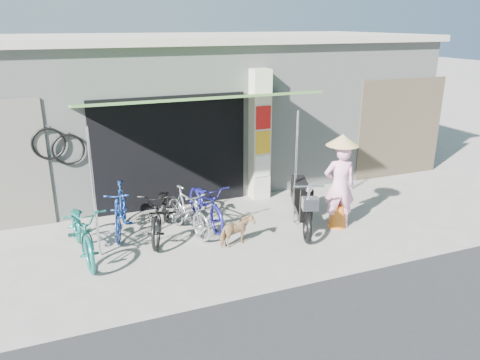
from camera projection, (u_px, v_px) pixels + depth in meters
name	position (u px, v px, depth m)	size (l,w,h in m)	color
ground	(269.00, 245.00, 8.78)	(80.00, 80.00, 0.00)	gray
bicycle_shop	(191.00, 105.00, 12.67)	(12.30, 5.30, 3.66)	#959A93
shop_pillar	(259.00, 135.00, 10.75)	(0.42, 0.44, 3.00)	beige
awning	(195.00, 101.00, 9.09)	(4.60, 1.88, 2.72)	#40692F
neighbour_right	(400.00, 128.00, 12.39)	(2.60, 0.06, 2.60)	brown
bike_teal	(82.00, 230.00, 8.20)	(0.69, 1.97, 1.04)	#16655C
bike_blue	(120.00, 210.00, 9.12)	(0.47, 1.65, 0.99)	navy
bike_black	(162.00, 211.00, 9.03)	(0.68, 1.94, 1.02)	black
bike_silver	(188.00, 211.00, 9.15)	(0.44, 1.55, 0.93)	silver
bike_navy	(206.00, 203.00, 9.57)	(0.61, 1.75, 0.92)	navy
street_dog	(237.00, 231.00, 8.68)	(0.31, 0.68, 0.57)	#94704E
moped	(302.00, 202.00, 9.44)	(0.89, 1.94, 1.14)	black
nun	(340.00, 183.00, 9.28)	(0.73, 0.64, 1.93)	#F9A8C8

